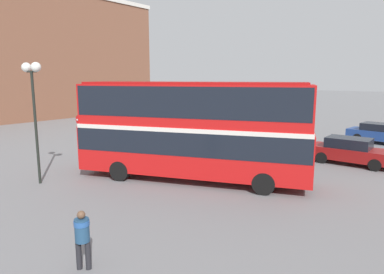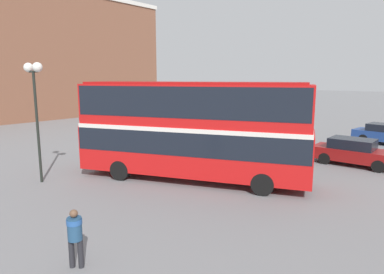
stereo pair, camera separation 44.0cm
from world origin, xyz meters
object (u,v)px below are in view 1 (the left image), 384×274
double_decker_bus (192,125)px  no_entry_sign (79,129)px  pedestrian_foreground (82,234)px  street_lamp_twin_globe (33,87)px  parked_car_kerb_near (351,151)px  parked_car_kerb_far (382,133)px

double_decker_bus → no_entry_sign: double_decker_bus is taller
pedestrian_foreground → street_lamp_twin_globe: street_lamp_twin_globe is taller
parked_car_kerb_near → parked_car_kerb_far: (0.26, 8.02, 0.00)m
parked_car_kerb_near → no_entry_sign: no_entry_sign is taller
parked_car_kerb_near → street_lamp_twin_globe: 16.92m
parked_car_kerb_near → parked_car_kerb_far: parked_car_kerb_near is taller
no_entry_sign → parked_car_kerb_near: bearing=32.0°
pedestrian_foreground → no_entry_sign: bearing=19.2°
pedestrian_foreground → parked_car_kerb_far: 24.01m
parked_car_kerb_near → parked_car_kerb_far: size_ratio=0.91×
street_lamp_twin_globe → double_decker_bus: bearing=42.3°
pedestrian_foreground → no_entry_sign: size_ratio=0.60×
parked_car_kerb_far → no_entry_sign: no_entry_sign is taller
double_decker_bus → street_lamp_twin_globe: street_lamp_twin_globe is taller
parked_car_kerb_far → no_entry_sign: bearing=-123.1°
pedestrian_foreground → street_lamp_twin_globe: bearing=31.8°
double_decker_bus → street_lamp_twin_globe: size_ratio=2.00×
double_decker_bus → pedestrian_foreground: double_decker_bus is taller
double_decker_bus → street_lamp_twin_globe: bearing=-158.6°
parked_car_kerb_near → parked_car_kerb_far: 8.02m
pedestrian_foreground → parked_car_kerb_near: bearing=-46.4°
double_decker_bus → parked_car_kerb_near: size_ratio=2.49×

